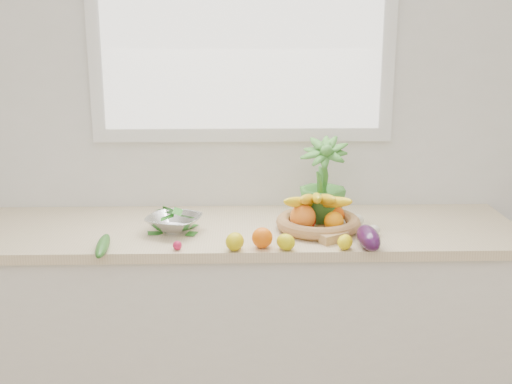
{
  "coord_description": "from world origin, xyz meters",
  "views": [
    {
      "loc": [
        -0.01,
        -0.54,
        1.72
      ],
      "look_at": [
        0.05,
        1.93,
        1.05
      ],
      "focal_mm": 45.0,
      "sensor_mm": 36.0,
      "label": 1
    }
  ],
  "objects_px": {
    "fruit_basket": "(317,217)",
    "colander_with_spinach": "(174,218)",
    "cucumber": "(103,246)",
    "eggplant": "(368,238)",
    "potted_herb": "(323,180)",
    "apple": "(305,220)"
  },
  "relations": [
    {
      "from": "apple",
      "to": "cucumber",
      "type": "xyz_separation_m",
      "value": [
        -0.76,
        -0.22,
        -0.02
      ]
    },
    {
      "from": "fruit_basket",
      "to": "eggplant",
      "type": "bearing_deg",
      "value": -53.74
    },
    {
      "from": "eggplant",
      "to": "fruit_basket",
      "type": "relative_size",
      "value": 0.57
    },
    {
      "from": "fruit_basket",
      "to": "colander_with_spinach",
      "type": "relative_size",
      "value": 1.32
    },
    {
      "from": "eggplant",
      "to": "potted_herb",
      "type": "height_order",
      "value": "potted_herb"
    },
    {
      "from": "eggplant",
      "to": "colander_with_spinach",
      "type": "distance_m",
      "value": 0.76
    },
    {
      "from": "eggplant",
      "to": "colander_with_spinach",
      "type": "relative_size",
      "value": 0.75
    },
    {
      "from": "eggplant",
      "to": "colander_with_spinach",
      "type": "height_order",
      "value": "colander_with_spinach"
    },
    {
      "from": "fruit_basket",
      "to": "colander_with_spinach",
      "type": "bearing_deg",
      "value": -178.4
    },
    {
      "from": "potted_herb",
      "to": "fruit_basket",
      "type": "xyz_separation_m",
      "value": [
        -0.03,
        -0.1,
        -0.13
      ]
    },
    {
      "from": "cucumber",
      "to": "fruit_basket",
      "type": "xyz_separation_m",
      "value": [
        0.81,
        0.23,
        0.03
      ]
    },
    {
      "from": "apple",
      "to": "fruit_basket",
      "type": "distance_m",
      "value": 0.05
    },
    {
      "from": "cucumber",
      "to": "potted_herb",
      "type": "height_order",
      "value": "potted_herb"
    },
    {
      "from": "apple",
      "to": "eggplant",
      "type": "bearing_deg",
      "value": -43.99
    },
    {
      "from": "eggplant",
      "to": "potted_herb",
      "type": "distance_m",
      "value": 0.37
    },
    {
      "from": "fruit_basket",
      "to": "colander_with_spinach",
      "type": "distance_m",
      "value": 0.57
    },
    {
      "from": "potted_herb",
      "to": "apple",
      "type": "bearing_deg",
      "value": -126.91
    },
    {
      "from": "cucumber",
      "to": "eggplant",
      "type": "bearing_deg",
      "value": 0.59
    },
    {
      "from": "apple",
      "to": "cucumber",
      "type": "distance_m",
      "value": 0.79
    },
    {
      "from": "colander_with_spinach",
      "to": "eggplant",
      "type": "bearing_deg",
      "value": -15.63
    },
    {
      "from": "potted_herb",
      "to": "fruit_basket",
      "type": "height_order",
      "value": "potted_herb"
    },
    {
      "from": "cucumber",
      "to": "potted_herb",
      "type": "relative_size",
      "value": 0.68
    }
  ]
}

